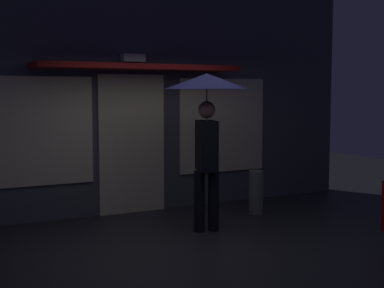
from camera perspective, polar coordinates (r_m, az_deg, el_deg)
name	(u,v)px	position (r m, az deg, el deg)	size (l,w,h in m)	color
ground_plane	(197,245)	(7.04, 0.56, -10.43)	(18.00, 18.00, 0.00)	#26262B
building_facade	(128,75)	(8.91, -6.67, 7.10)	(8.26, 1.00, 4.43)	#4C4C56
person_with_umbrella	(207,105)	(7.50, 1.53, 4.02)	(1.17, 1.17, 2.17)	black
sidewalk_bollard	(256,192)	(8.80, 6.66, -4.97)	(0.23, 0.23, 0.69)	slate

